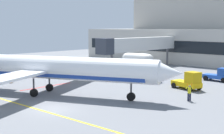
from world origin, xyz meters
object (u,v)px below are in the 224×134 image
at_px(regional_jet, 47,68).
at_px(belt_loader, 150,75).
at_px(fuel_tank, 137,59).
at_px(baggage_tug, 220,75).
at_px(marshaller, 189,92).
at_px(pushback_tractor, 189,81).

bearing_deg(regional_jet, belt_loader, 76.95).
xyz_separation_m(belt_loader, fuel_tank, (-13.57, 14.35, 0.49)).
distance_m(baggage_tug, marshaller, 14.69).
relative_size(regional_jet, marshaller, 15.26).
height_order(belt_loader, marshaller, belt_loader).
bearing_deg(pushback_tractor, marshaller, -60.25).
bearing_deg(marshaller, belt_loader, 144.90).
xyz_separation_m(baggage_tug, fuel_tank, (-20.71, 7.26, 0.50)).
bearing_deg(regional_jet, pushback_tractor, 52.31).
distance_m(baggage_tug, pushback_tractor, 8.62).
bearing_deg(belt_loader, marshaller, -35.10).
xyz_separation_m(baggage_tug, pushback_tractor, (-0.08, -8.62, 0.13)).
xyz_separation_m(regional_jet, fuel_tank, (-10.04, 29.58, -1.72)).
bearing_deg(baggage_tug, fuel_tank, 160.68).
relative_size(pushback_tractor, marshaller, 2.20).
height_order(pushback_tractor, marshaller, pushback_tractor).
relative_size(baggage_tug, marshaller, 2.09).
xyz_separation_m(fuel_tank, marshaller, (23.90, -21.60, -0.44)).
bearing_deg(baggage_tug, belt_loader, -135.20).
relative_size(baggage_tug, belt_loader, 1.18).
height_order(regional_jet, pushback_tractor, regional_jet).
bearing_deg(pushback_tractor, fuel_tank, 142.41).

